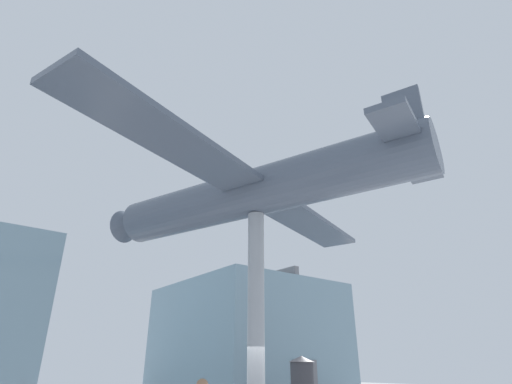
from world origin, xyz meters
TOP-DOWN VIEW (x-y plane):
  - glass_pavilion_right at (9.14, 12.70)m, footprint 9.61×10.79m
  - support_pylon_central at (0.00, 0.00)m, footprint 0.54×0.54m
  - suspended_airplane at (-0.05, 0.16)m, footprint 15.04×13.26m

SIDE VIEW (x-z plane):
  - support_pylon_central at x=0.00m, z-range 0.00..6.77m
  - glass_pavilion_right at x=9.14m, z-range -0.29..7.39m
  - suspended_airplane at x=-0.05m, z-range 6.14..9.10m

